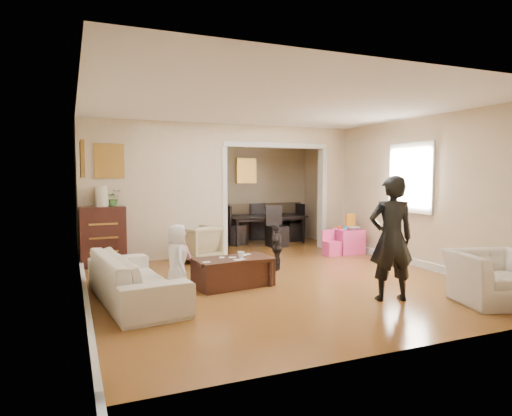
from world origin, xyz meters
name	(u,v)px	position (x,y,z in m)	size (l,w,h in m)	color
floor	(261,272)	(0.00, 0.00, 0.00)	(7.00, 7.00, 0.00)	#AC652C
partition_left	(156,191)	(-1.38, 1.80, 1.30)	(2.75, 0.18, 2.60)	beige
partition_right	(331,188)	(2.48, 1.80, 1.30)	(0.55, 0.18, 2.60)	beige
partition_header	(275,135)	(1.10, 1.80, 2.42)	(2.22, 0.18, 0.35)	beige
window_pane	(411,178)	(2.73, -0.40, 1.55)	(0.03, 0.95, 1.10)	white
framed_art_partition	(109,161)	(-2.20, 1.70, 1.85)	(0.45, 0.03, 0.55)	brown
framed_art_sofa_wall	(82,159)	(-2.71, -0.60, 1.80)	(0.03, 0.55, 0.40)	brown
framed_art_alcove	(246,171)	(1.10, 3.44, 1.70)	(0.45, 0.03, 0.55)	brown
sofa	(135,278)	(-2.13, -0.93, 0.31)	(2.09, 0.82, 0.61)	#EFE5CE
armchair_back	(197,243)	(-0.72, 1.34, 0.33)	(0.71, 0.73, 0.67)	tan
armchair_front	(495,278)	(2.02, -2.74, 0.32)	(0.99, 0.86, 0.64)	#EFE5CE
dresser	(103,236)	(-2.35, 1.56, 0.52)	(0.76, 0.43, 1.05)	black
table_lamp	(102,196)	(-2.35, 1.56, 1.23)	(0.22, 0.22, 0.36)	beige
potted_plant	(114,198)	(-2.15, 1.56, 1.20)	(0.26, 0.23, 0.29)	#3E6B2F
coffee_table	(233,272)	(-0.72, -0.68, 0.21)	(1.10, 0.55, 0.41)	#351911
coffee_cup	(241,255)	(-0.62, -0.73, 0.46)	(0.10, 0.10, 0.09)	white
play_table	(348,241)	(2.36, 0.97, 0.25)	(0.51, 0.51, 0.49)	#DD3A83
cereal_box	(350,221)	(2.48, 1.07, 0.64)	(0.20, 0.07, 0.30)	yellow
cyan_cup	(345,228)	(2.26, 0.92, 0.53)	(0.08, 0.08, 0.08)	teal
toy_block	(340,228)	(2.24, 1.09, 0.52)	(0.08, 0.06, 0.05)	red
play_bowl	(354,228)	(2.41, 0.85, 0.52)	(0.23, 0.23, 0.06)	silver
dining_table	(265,229)	(1.38, 2.94, 0.32)	(1.81, 1.01, 0.64)	black
adult_person	(391,238)	(0.89, -2.13, 0.80)	(0.58, 0.38, 1.60)	black
child_kneel_a	(177,260)	(-1.57, -0.83, 0.47)	(0.46, 0.30, 0.95)	silver
child_kneel_b	(180,258)	(-1.42, -0.38, 0.41)	(0.40, 0.31, 0.82)	pink
child_toddler	(277,247)	(0.33, 0.07, 0.39)	(0.46, 0.19, 0.78)	black
craft_papers	(233,258)	(-0.73, -0.69, 0.41)	(0.84, 0.44, 0.00)	white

